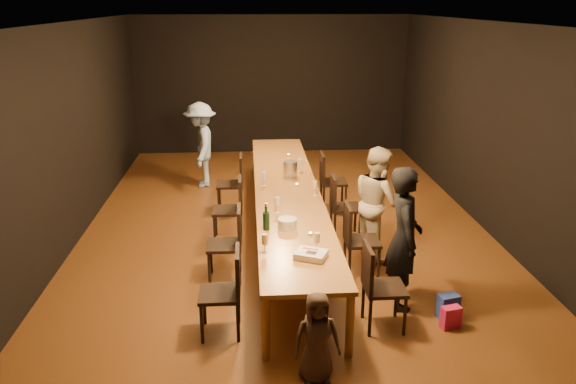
{
  "coord_description": "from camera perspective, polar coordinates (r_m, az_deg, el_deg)",
  "views": [
    {
      "loc": [
        -0.52,
        -7.49,
        3.27
      ],
      "look_at": [
        -0.05,
        -0.86,
        1.0
      ],
      "focal_mm": 35.0,
      "sensor_mm": 36.0,
      "label": 1
    }
  ],
  "objects": [
    {
      "name": "ground",
      "position": [
        8.19,
        -0.1,
        -4.69
      ],
      "size": [
        10.0,
        10.0,
        0.0
      ],
      "primitive_type": "plane",
      "color": "#472C11",
      "rests_on": "ground"
    },
    {
      "name": "room_shell",
      "position": [
        7.6,
        -0.11,
        9.82
      ],
      "size": [
        6.04,
        10.04,
        3.02
      ],
      "color": "black",
      "rests_on": "ground"
    },
    {
      "name": "table",
      "position": [
        7.93,
        -0.11,
        -0.04
      ],
      "size": [
        0.9,
        6.0,
        0.75
      ],
      "color": "#95622B",
      "rests_on": "ground"
    },
    {
      "name": "chair_right_0",
      "position": [
        5.97,
        9.8,
        -9.48
      ],
      "size": [
        0.42,
        0.42,
        0.93
      ],
      "primitive_type": null,
      "rotation": [
        0.0,
        0.0,
        -1.57
      ],
      "color": "black",
      "rests_on": "ground"
    },
    {
      "name": "chair_right_1",
      "position": [
        7.02,
        7.54,
        -4.87
      ],
      "size": [
        0.42,
        0.42,
        0.93
      ],
      "primitive_type": null,
      "rotation": [
        0.0,
        0.0,
        -1.57
      ],
      "color": "black",
      "rests_on": "ground"
    },
    {
      "name": "chair_right_2",
      "position": [
        8.11,
        5.9,
        -1.48
      ],
      "size": [
        0.42,
        0.42,
        0.93
      ],
      "primitive_type": null,
      "rotation": [
        0.0,
        0.0,
        -1.57
      ],
      "color": "black",
      "rests_on": "ground"
    },
    {
      "name": "chair_right_3",
      "position": [
        9.23,
        4.65,
        1.1
      ],
      "size": [
        0.42,
        0.42,
        0.93
      ],
      "primitive_type": null,
      "rotation": [
        0.0,
        0.0,
        -1.57
      ],
      "color": "black",
      "rests_on": "ground"
    },
    {
      "name": "chair_left_0",
      "position": [
        5.82,
        -6.95,
        -10.11
      ],
      "size": [
        0.42,
        0.42,
        0.93
      ],
      "primitive_type": null,
      "rotation": [
        0.0,
        0.0,
        1.57
      ],
      "color": "black",
      "rests_on": "ground"
    },
    {
      "name": "chair_left_1",
      "position": [
        6.89,
        -6.51,
        -5.29
      ],
      "size": [
        0.42,
        0.42,
        0.93
      ],
      "primitive_type": null,
      "rotation": [
        0.0,
        0.0,
        1.57
      ],
      "color": "black",
      "rests_on": "ground"
    },
    {
      "name": "chair_left_2",
      "position": [
        8.0,
        -6.19,
        -1.78
      ],
      "size": [
        0.42,
        0.42,
        0.93
      ],
      "primitive_type": null,
      "rotation": [
        0.0,
        0.0,
        1.57
      ],
      "color": "black",
      "rests_on": "ground"
    },
    {
      "name": "chair_left_3",
      "position": [
        9.14,
        -5.95,
        0.87
      ],
      "size": [
        0.42,
        0.42,
        0.93
      ],
      "primitive_type": null,
      "rotation": [
        0.0,
        0.0,
        1.57
      ],
      "color": "black",
      "rests_on": "ground"
    },
    {
      "name": "woman_birthday",
      "position": [
        6.28,
        11.7,
        -4.6
      ],
      "size": [
        0.44,
        0.62,
        1.62
      ],
      "primitive_type": "imported",
      "rotation": [
        0.0,
        0.0,
        1.48
      ],
      "color": "black",
      "rests_on": "ground"
    },
    {
      "name": "woman_tan",
      "position": [
        7.49,
        9.05,
        -1.04
      ],
      "size": [
        0.73,
        0.85,
        1.5
      ],
      "primitive_type": "imported",
      "rotation": [
        0.0,
        0.0,
        1.82
      ],
      "color": "beige",
      "rests_on": "ground"
    },
    {
      "name": "man_blue",
      "position": [
        10.4,
        -8.83,
        4.76
      ],
      "size": [
        0.64,
        1.04,
        1.55
      ],
      "primitive_type": "imported",
      "rotation": [
        0.0,
        0.0,
        -1.5
      ],
      "color": "#85A1CE",
      "rests_on": "ground"
    },
    {
      "name": "child",
      "position": [
        5.15,
        2.94,
        -14.56
      ],
      "size": [
        0.45,
        0.32,
        0.87
      ],
      "primitive_type": "imported",
      "rotation": [
        0.0,
        0.0,
        0.1
      ],
      "color": "#3E2C23",
      "rests_on": "ground"
    },
    {
      "name": "gift_bag_red",
      "position": [
        6.27,
        16.2,
        -12.12
      ],
      "size": [
        0.22,
        0.16,
        0.24
      ],
      "primitive_type": "cube",
      "rotation": [
        0.0,
        0.0,
        0.24
      ],
      "color": "#D01F5D",
      "rests_on": "ground"
    },
    {
      "name": "gift_bag_blue",
      "position": [
        6.43,
        15.95,
        -11.1
      ],
      "size": [
        0.25,
        0.19,
        0.27
      ],
      "primitive_type": "cube",
      "rotation": [
        0.0,
        0.0,
        0.24
      ],
      "color": "#253FA1",
      "rests_on": "ground"
    },
    {
      "name": "birthday_cake",
      "position": [
        5.83,
        2.36,
        -6.37
      ],
      "size": [
        0.38,
        0.35,
        0.07
      ],
      "rotation": [
        0.0,
        0.0,
        -0.43
      ],
      "color": "white",
      "rests_on": "table"
    },
    {
      "name": "plate_stack",
      "position": [
        6.54,
        -0.06,
        -3.23
      ],
      "size": [
        0.24,
        0.24,
        0.12
      ],
      "primitive_type": "cylinder",
      "rotation": [
        0.0,
        0.0,
        0.09
      ],
      "color": "silver",
      "rests_on": "table"
    },
    {
      "name": "champagne_bottle",
      "position": [
        6.48,
        -2.23,
        -2.5
      ],
      "size": [
        0.1,
        0.1,
        0.33
      ],
      "primitive_type": null,
      "rotation": [
        0.0,
        0.0,
        0.43
      ],
      "color": "black",
      "rests_on": "table"
    },
    {
      "name": "ice_bucket",
      "position": [
        8.47,
        0.23,
        2.36
      ],
      "size": [
        0.26,
        0.26,
        0.23
      ],
      "primitive_type": "cylinder",
      "rotation": [
        0.0,
        0.0,
        -0.29
      ],
      "color": "silver",
      "rests_on": "table"
    },
    {
      "name": "wineglass_0",
      "position": [
        5.93,
        -2.38,
        -5.23
      ],
      "size": [
        0.06,
        0.06,
        0.21
      ],
      "primitive_type": null,
      "color": "beige",
      "rests_on": "table"
    },
    {
      "name": "wineglass_1",
      "position": [
        5.97,
        2.96,
        -5.08
      ],
      "size": [
        0.06,
        0.06,
        0.21
      ],
      "primitive_type": null,
      "color": "beige",
      "rests_on": "table"
    },
    {
      "name": "wineglass_2",
      "position": [
        7.01,
        -1.08,
        -1.34
      ],
      "size": [
        0.06,
        0.06,
        0.21
      ],
      "primitive_type": null,
      "color": "silver",
      "rests_on": "table"
    },
    {
      "name": "wineglass_3",
      "position": [
        7.63,
        2.77,
        0.36
      ],
      "size": [
        0.06,
        0.06,
        0.21
      ],
      "primitive_type": null,
      "color": "beige",
      "rests_on": "table"
    },
    {
      "name": "wineglass_4",
      "position": [
        8.03,
        -2.43,
        1.31
      ],
      "size": [
        0.06,
        0.06,
        0.21
      ],
      "primitive_type": null,
      "color": "silver",
      "rests_on": "table"
    },
    {
      "name": "wineglass_5",
      "position": [
        8.71,
        1.22,
        2.73
      ],
      "size": [
        0.06,
        0.06,
        0.21
      ],
      "primitive_type": null,
      "color": "silver",
      "rests_on": "table"
    },
    {
      "name": "tealight_near",
      "position": [
        6.37,
        2.28,
        -4.31
      ],
      "size": [
        0.05,
        0.05,
        0.03
      ],
      "primitive_type": "cylinder",
      "color": "#B2B7B2",
      "rests_on": "table"
    },
    {
      "name": "tealight_mid",
      "position": [
        8.05,
        0.89,
        0.71
      ],
      "size": [
        0.05,
        0.05,
        0.03
      ],
      "primitive_type": "cylinder",
      "color": "#B2B7B2",
      "rests_on": "table"
    },
    {
      "name": "tealight_far",
      "position": [
        9.62,
        0.06,
        3.76
      ],
      "size": [
        0.05,
        0.05,
        0.03
      ],
      "primitive_type": "cylinder",
      "color": "#B2B7B2",
      "rests_on": "table"
    }
  ]
}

